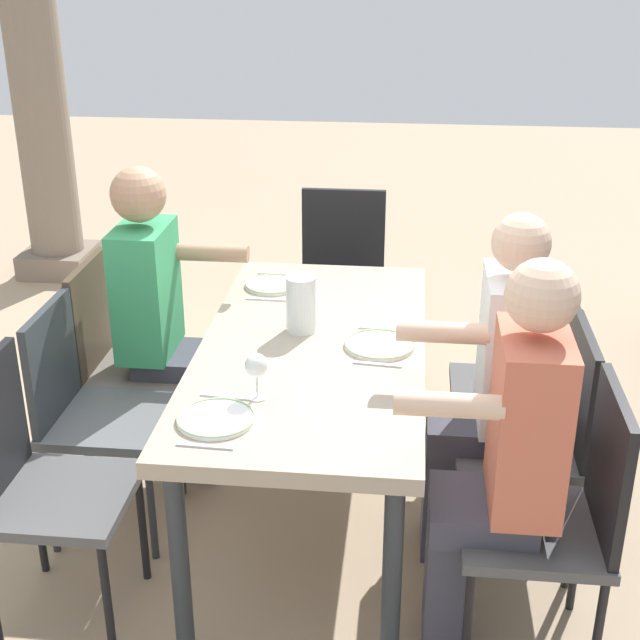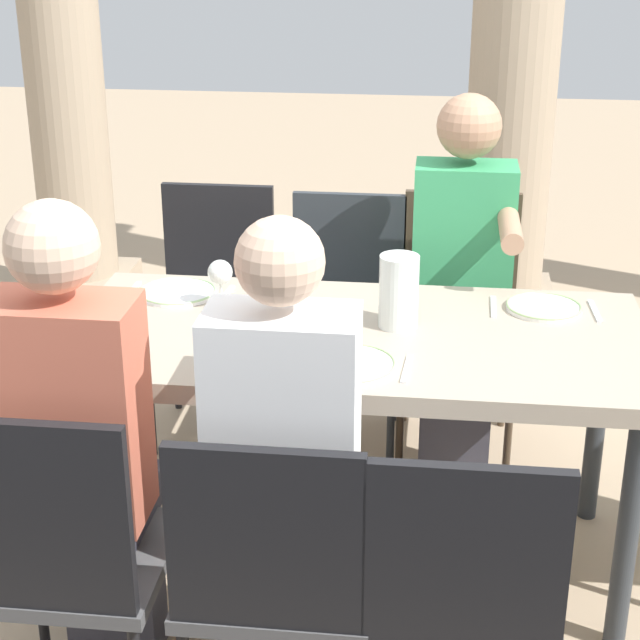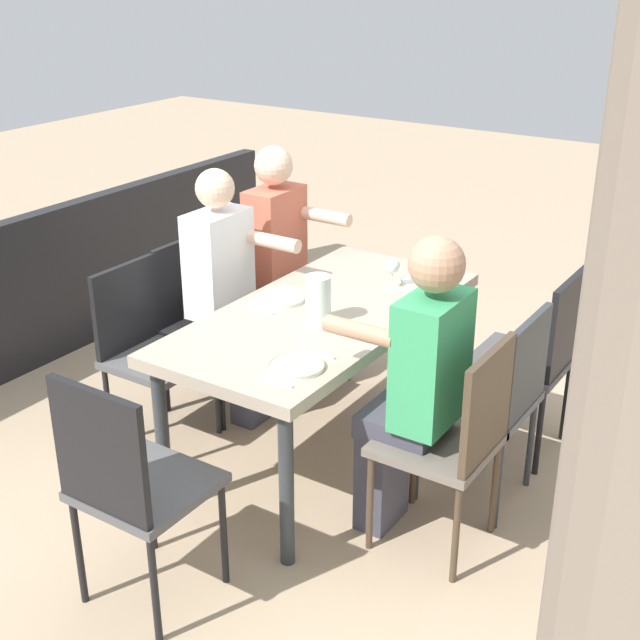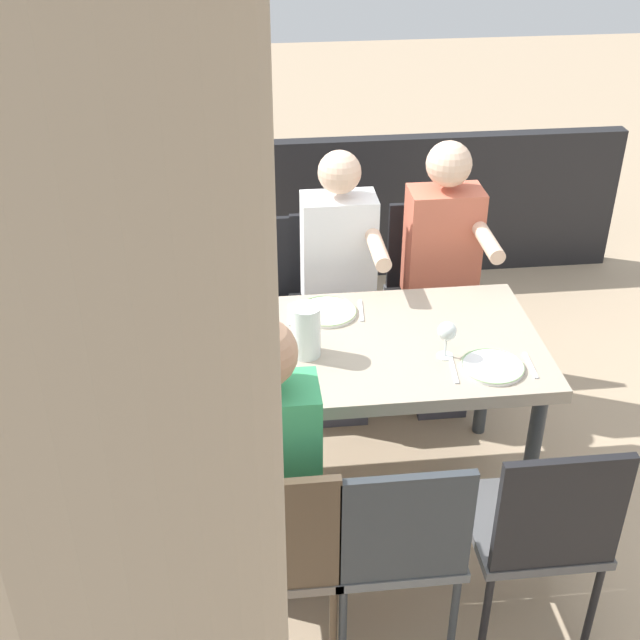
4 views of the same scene
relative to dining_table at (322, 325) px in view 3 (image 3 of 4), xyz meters
The scene contains 24 objects.
ground_plane 0.69m from the dining_table, ahead, with size 16.00×16.00×0.00m, color tan.
dining_table is the anchor object (origin of this frame).
chair_west_north 1.03m from the dining_table, 125.97° to the left, with size 0.44×0.44×0.93m.
chair_west_south 1.03m from the dining_table, 125.94° to the right, with size 0.44×0.44×0.93m.
chair_mid_north 0.85m from the dining_table, 97.43° to the left, with size 0.44×0.44×0.91m.
chair_mid_south 0.85m from the dining_table, 97.43° to the right, with size 0.44×0.44×0.90m.
chair_east_north 0.89m from the dining_table, 69.73° to the left, with size 0.44×0.44×0.93m.
chair_east_south 0.90m from the dining_table, 69.71° to the right, with size 0.44×0.44×0.89m.
chair_head_east 1.26m from the dining_table, ahead, with size 0.44×0.44×0.97m.
diner_woman_green 0.88m from the dining_table, 133.40° to the right, with size 0.35×0.49×1.33m.
diner_man_white 0.64m from the dining_table, 99.95° to the right, with size 0.35×0.49×1.31m.
diner_guest_third 0.71m from the dining_table, 64.29° to the left, with size 0.34×0.50×1.32m.
patio_railing 1.99m from the dining_table, 90.00° to the right, with size 4.07×0.10×0.90m, color black.
plate_0 0.63m from the dining_table, 158.39° to the left, with size 0.24×0.24×0.02m.
wine_glass_0 0.48m from the dining_table, 162.87° to the left, with size 0.07×0.07×0.15m.
fork_0 0.77m from the dining_table, 162.54° to the left, with size 0.02×0.17×0.01m, color silver.
spoon_0 0.49m from the dining_table, 151.87° to the left, with size 0.02×0.17×0.01m, color silver.
plate_1 0.26m from the dining_table, 88.98° to the right, with size 0.25×0.25×0.02m.
fork_1 0.29m from the dining_table, 120.99° to the right, with size 0.02×0.17×0.01m, color silver.
spoon_1 0.30m from the dining_table, 57.54° to the right, with size 0.02×0.17×0.01m, color silver.
plate_2 0.60m from the dining_table, 23.16° to the left, with size 0.23×0.23×0.02m.
fork_2 0.47m from the dining_table, 30.54° to the left, with size 0.02×0.17×0.01m, color silver.
spoon_2 0.74m from the dining_table, 18.55° to the left, with size 0.02×0.17×0.01m, color silver.
water_pitcher 0.21m from the dining_table, 25.17° to the left, with size 0.11×0.11×0.21m.
Camera 3 is at (3.05, 1.98, 2.29)m, focal length 48.59 mm.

